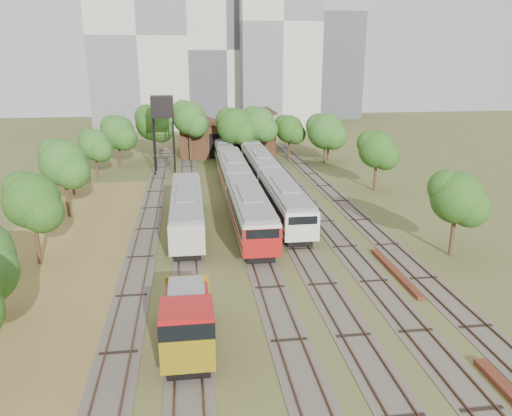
{
  "coord_description": "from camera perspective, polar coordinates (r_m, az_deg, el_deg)",
  "views": [
    {
      "loc": [
        -7.51,
        -29.92,
        16.32
      ],
      "look_at": [
        -1.39,
        15.38,
        2.5
      ],
      "focal_mm": 35.0,
      "sensor_mm": 36.0,
      "label": 1
    }
  ],
  "objects": [
    {
      "name": "tower_centre",
      "position": [
        130.28,
        -3.68,
        17.53
      ],
      "size": [
        20.0,
        18.0,
        36.0
      ],
      "primitive_type": "cube",
      "color": "#BDB6AB",
      "rests_on": "ground"
    },
    {
      "name": "railcar_rear",
      "position": [
        82.79,
        -3.78,
        6.67
      ],
      "size": [
        2.74,
        16.08,
        3.38
      ],
      "color": "black",
      "rests_on": "ground"
    },
    {
      "name": "tree_band_far",
      "position": [
        80.47,
        -3.69,
        9.33
      ],
      "size": [
        37.75,
        10.21,
        9.64
      ],
      "color": "#382616",
      "rests_on": "ground"
    },
    {
      "name": "ground",
      "position": [
        34.9,
        5.76,
        -11.15
      ],
      "size": [
        240.0,
        240.0,
        0.0
      ],
      "primitive_type": "plane",
      "color": "#475123",
      "rests_on": "ground"
    },
    {
      "name": "tree_band_left",
      "position": [
        47.69,
        -23.34,
        1.73
      ],
      "size": [
        7.01,
        52.18,
        8.23
      ],
      "color": "#382616",
      "rests_on": "ground"
    },
    {
      "name": "tracks",
      "position": [
        57.69,
        -0.57,
        0.43
      ],
      "size": [
        24.6,
        80.0,
        0.19
      ],
      "color": "#4C473D",
      "rests_on": "ground"
    },
    {
      "name": "old_grey_coach",
      "position": [
        49.27,
        -7.93,
        -0.17
      ],
      "size": [
        3.05,
        18.0,
        3.77
      ],
      "color": "black",
      "rests_on": "ground"
    },
    {
      "name": "maintenance_shed",
      "position": [
        89.15,
        -3.45,
        8.14
      ],
      "size": [
        16.45,
        11.55,
        7.58
      ],
      "color": "#351913",
      "rests_on": "ground"
    },
    {
      "name": "water_tower",
      "position": [
        73.29,
        -10.66,
        11.12
      ],
      "size": [
        3.22,
        3.22,
        11.15
      ],
      "color": "black",
      "rests_on": "ground"
    },
    {
      "name": "tower_left",
      "position": [
        125.45,
        -13.18,
        18.54
      ],
      "size": [
        22.0,
        16.0,
        42.0
      ],
      "primitive_type": "cube",
      "color": "#B9B5A2",
      "rests_on": "ground"
    },
    {
      "name": "shunter_locomotive",
      "position": [
        29.29,
        -7.84,
        -13.0
      ],
      "size": [
        2.89,
        8.1,
        3.78
      ],
      "color": "black",
      "rests_on": "ground"
    },
    {
      "name": "tower_right",
      "position": [
        124.04,
        2.46,
        20.36
      ],
      "size": [
        18.0,
        16.0,
        48.0
      ],
      "primitive_type": "cube",
      "color": "#B9B5A2",
      "rests_on": "ground"
    },
    {
      "name": "rail_pile_far",
      "position": [
        41.01,
        15.65,
        -7.07
      ],
      "size": [
        0.57,
        9.13,
        0.3
      ],
      "primitive_type": "cube",
      "color": "#602B1B",
      "rests_on": "ground"
    },
    {
      "name": "railcar_red_set",
      "position": [
        56.18,
        -1.82,
        2.15
      ],
      "size": [
        3.21,
        34.57,
        3.97
      ],
      "color": "black",
      "rests_on": "ground"
    },
    {
      "name": "tree_band_right",
      "position": [
        62.94,
        13.65,
        6.12
      ],
      "size": [
        5.88,
        45.81,
        7.57
      ],
      "color": "#382616",
      "rests_on": "ground"
    },
    {
      "name": "tower_far_right",
      "position": [
        145.97,
        9.17,
        15.71
      ],
      "size": [
        12.0,
        12.0,
        28.0
      ],
      "primitive_type": "cube",
      "color": "#44484C",
      "rests_on": "ground"
    },
    {
      "name": "railcar_green_set",
      "position": [
        68.23,
        0.49,
        4.73
      ],
      "size": [
        3.1,
        52.08,
        3.84
      ],
      "color": "black",
      "rests_on": "ground"
    },
    {
      "name": "dry_grass_patch",
      "position": [
        42.59,
        -21.47,
        -6.92
      ],
      "size": [
        14.0,
        60.0,
        0.04
      ],
      "primitive_type": "cube",
      "color": "brown",
      "rests_on": "ground"
    }
  ]
}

